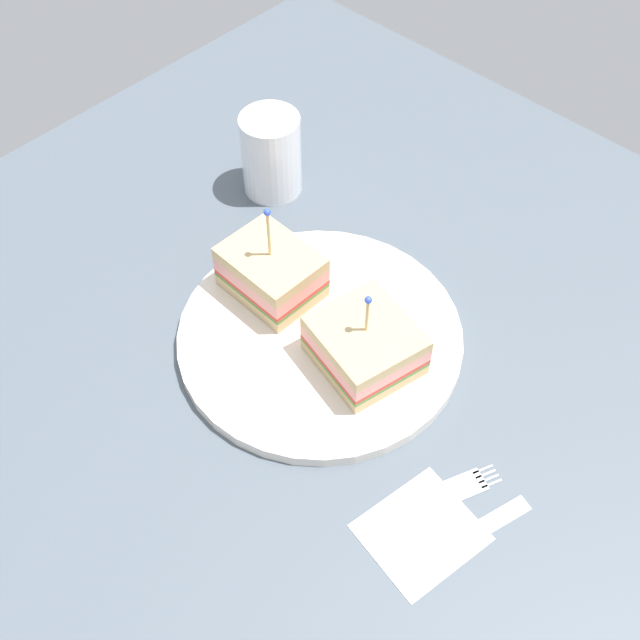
% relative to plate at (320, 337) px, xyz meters
% --- Properties ---
extents(ground_plane, '(0.93, 0.93, 0.02)m').
position_rel_plate_xyz_m(ground_plane, '(0.00, 0.00, -0.02)').
color(ground_plane, '#4C5660').
extents(plate, '(0.28, 0.28, 0.01)m').
position_rel_plate_xyz_m(plate, '(0.00, 0.00, 0.00)').
color(plate, silver).
rests_on(plate, ground_plane).
extents(sandwich_half_front, '(0.11, 0.10, 0.09)m').
position_rel_plate_xyz_m(sandwich_half_front, '(0.05, 0.01, 0.03)').
color(sandwich_half_front, tan).
rests_on(sandwich_half_front, plate).
extents(sandwich_half_back, '(0.09, 0.07, 0.11)m').
position_rel_plate_xyz_m(sandwich_half_back, '(-0.07, 0.01, 0.03)').
color(sandwich_half_back, tan).
rests_on(sandwich_half_back, plate).
extents(drink_glass, '(0.07, 0.07, 0.10)m').
position_rel_plate_xyz_m(drink_glass, '(-0.19, 0.12, 0.04)').
color(drink_glass, beige).
rests_on(drink_glass, ground_plane).
extents(napkin, '(0.10, 0.10, 0.00)m').
position_rel_plate_xyz_m(napkin, '(0.20, -0.09, -0.01)').
color(napkin, beige).
rests_on(napkin, ground_plane).
extents(fork, '(0.06, 0.12, 0.00)m').
position_rel_plate_xyz_m(fork, '(0.19, -0.04, -0.00)').
color(fork, silver).
rests_on(fork, ground_plane).
extents(knife, '(0.05, 0.13, 0.00)m').
position_rel_plate_xyz_m(knife, '(0.23, -0.06, -0.00)').
color(knife, silver).
rests_on(knife, ground_plane).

